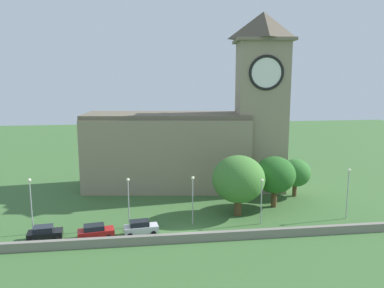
% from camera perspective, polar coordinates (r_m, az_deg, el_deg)
% --- Properties ---
extents(ground_plane, '(200.00, 200.00, 0.00)m').
position_cam_1_polar(ground_plane, '(64.88, -1.97, -7.84)').
color(ground_plane, '#3D6633').
extents(church, '(36.19, 14.30, 30.23)m').
position_cam_1_polar(church, '(68.57, 1.22, 1.54)').
color(church, gray).
rests_on(church, ground).
extents(quay_barrier, '(51.28, 0.70, 1.10)m').
position_cam_1_polar(quay_barrier, '(48.71, 0.10, -13.41)').
color(quay_barrier, gray).
rests_on(quay_barrier, ground).
extents(car_black, '(4.26, 2.60, 1.74)m').
position_cam_1_polar(car_black, '(52.31, -20.62, -12.00)').
color(car_black, black).
rests_on(car_black, ground).
extents(car_red, '(4.61, 2.67, 1.70)m').
position_cam_1_polar(car_red, '(51.03, -13.85, -12.21)').
color(car_red, red).
rests_on(car_red, ground).
extents(car_white, '(4.43, 2.44, 1.86)m').
position_cam_1_polar(car_white, '(50.94, -7.48, -11.94)').
color(car_white, silver).
rests_on(car_white, ground).
extents(streetlamp_west_end, '(0.44, 0.44, 7.26)m').
position_cam_1_polar(streetlamp_west_end, '(53.36, -22.39, -7.18)').
color(streetlamp_west_end, '#9EA0A5').
rests_on(streetlamp_west_end, ground).
extents(streetlamp_west_mid, '(0.44, 0.44, 6.75)m').
position_cam_1_polar(streetlamp_west_mid, '(52.12, -9.23, -7.28)').
color(streetlamp_west_mid, '#9EA0A5').
rests_on(streetlamp_west_mid, ground).
extents(streetlamp_central, '(0.44, 0.44, 6.68)m').
position_cam_1_polar(streetlamp_central, '(52.56, 0.09, -7.04)').
color(streetlamp_central, '#9EA0A5').
rests_on(streetlamp_central, ground).
extents(streetlamp_east_mid, '(0.44, 0.44, 6.31)m').
position_cam_1_polar(streetlamp_east_mid, '(53.59, 10.06, -7.10)').
color(streetlamp_east_mid, '#9EA0A5').
rests_on(streetlamp_east_mid, ground).
extents(streetlamp_east_end, '(0.44, 0.44, 7.21)m').
position_cam_1_polar(streetlamp_east_end, '(58.68, 21.73, -5.63)').
color(streetlamp_east_end, '#9EA0A5').
rests_on(streetlamp_east_end, ground).
extents(tree_churchyard, '(5.02, 5.02, 6.25)m').
position_cam_1_polar(tree_churchyard, '(66.95, 14.77, -4.08)').
color(tree_churchyard, brown).
rests_on(tree_churchyard, ground).
extents(tree_riverside_east, '(7.48, 7.48, 8.73)m').
position_cam_1_polar(tree_riverside_east, '(56.17, 6.77, -5.09)').
color(tree_riverside_east, brown).
rests_on(tree_riverside_east, ground).
extents(tree_riverside_west, '(6.19, 6.19, 7.83)m').
position_cam_1_polar(tree_riverside_west, '(60.62, 11.95, -4.42)').
color(tree_riverside_west, brown).
rests_on(tree_riverside_west, ground).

